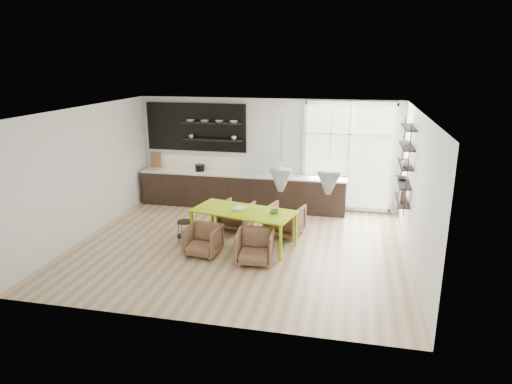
# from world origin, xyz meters

# --- Properties ---
(room) EXTENTS (7.02, 6.01, 2.91)m
(room) POSITION_xyz_m (0.58, 1.10, 1.46)
(room) COLOR #D0AF8B
(room) RESTS_ON ground
(kitchen_run) EXTENTS (5.54, 0.69, 2.75)m
(kitchen_run) POSITION_xyz_m (-0.69, 2.69, 0.60)
(kitchen_run) COLOR black
(kitchen_run) RESTS_ON ground
(right_shelving) EXTENTS (0.26, 1.22, 1.90)m
(right_shelving) POSITION_xyz_m (3.36, 1.17, 1.65)
(right_shelving) COLOR black
(right_shelving) RESTS_ON ground
(dining_table) EXTENTS (2.31, 1.42, 0.78)m
(dining_table) POSITION_xyz_m (0.06, 0.12, 0.73)
(dining_table) COLOR #92BE06
(dining_table) RESTS_ON ground
(armchair_back_left) EXTENTS (0.84, 0.86, 0.65)m
(armchair_back_left) POSITION_xyz_m (-0.35, 1.09, 0.33)
(armchair_back_left) COLOR brown
(armchair_back_left) RESTS_ON ground
(armchair_back_right) EXTENTS (0.94, 0.96, 0.71)m
(armchair_back_right) POSITION_xyz_m (0.84, 0.89, 0.35)
(armchair_back_right) COLOR brown
(armchair_back_right) RESTS_ON ground
(armchair_front_left) EXTENTS (0.71, 0.73, 0.62)m
(armchair_front_left) POSITION_xyz_m (-0.63, -0.55, 0.31)
(armchair_front_left) COLOR brown
(armchair_front_left) RESTS_ON ground
(armchair_front_right) EXTENTS (0.77, 0.79, 0.66)m
(armchair_front_right) POSITION_xyz_m (0.49, -0.70, 0.33)
(armchair_front_right) COLOR brown
(armchair_front_right) RESTS_ON ground
(wire_stool) EXTENTS (0.38, 0.38, 0.48)m
(wire_stool) POSITION_xyz_m (-1.23, 0.03, 0.31)
(wire_stool) COLOR black
(wire_stool) RESTS_ON ground
(table_book) EXTENTS (0.31, 0.37, 0.03)m
(table_book) POSITION_xyz_m (-0.18, 0.24, 0.80)
(table_book) COLOR white
(table_book) RESTS_ON dining_table
(table_bowl) EXTENTS (0.27, 0.27, 0.06)m
(table_bowl) POSITION_xyz_m (0.73, 0.10, 0.82)
(table_bowl) COLOR #45784E
(table_bowl) RESTS_ON dining_table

